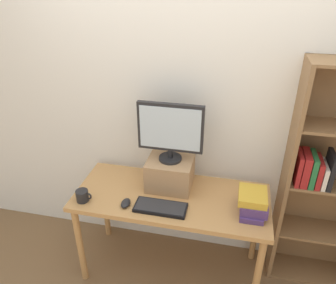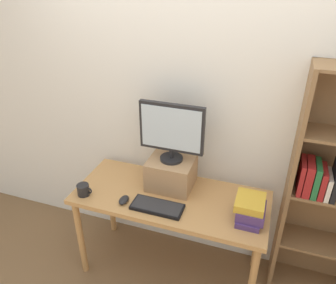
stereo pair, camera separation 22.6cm
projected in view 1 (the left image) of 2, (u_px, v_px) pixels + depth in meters
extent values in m
plane|color=brown|center=(171.00, 267.00, 2.77)|extent=(12.00, 12.00, 0.00)
cube|color=silver|center=(182.00, 107.00, 2.48)|extent=(7.00, 0.08, 2.60)
cube|color=#B7844C|center=(171.00, 197.00, 2.42)|extent=(1.42, 0.61, 0.04)
cylinder|color=#B7844C|center=(80.00, 245.00, 2.51)|extent=(0.05, 0.05, 0.72)
cylinder|color=#B7844C|center=(257.00, 277.00, 2.26)|extent=(0.05, 0.05, 0.72)
cylinder|color=#B7844C|center=(105.00, 203.00, 2.94)|extent=(0.05, 0.05, 0.72)
cylinder|color=#B7844C|center=(256.00, 226.00, 2.69)|extent=(0.05, 0.05, 0.72)
cube|color=olive|center=(285.00, 180.00, 2.37)|extent=(0.03, 0.28, 1.76)
cube|color=olive|center=(331.00, 175.00, 2.43)|extent=(0.70, 0.01, 1.76)
cube|color=olive|center=(309.00, 270.00, 2.73)|extent=(0.64, 0.27, 0.02)
cube|color=olive|center=(321.00, 231.00, 2.52)|extent=(0.64, 0.27, 0.02)
cube|color=olive|center=(335.00, 184.00, 2.31)|extent=(0.64, 0.27, 0.02)
cube|color=maroon|center=(298.00, 167.00, 2.27)|extent=(0.03, 0.20, 0.23)
cube|color=maroon|center=(304.00, 168.00, 2.27)|extent=(0.05, 0.20, 0.23)
cube|color=#236B38|center=(312.00, 169.00, 2.26)|extent=(0.04, 0.20, 0.23)
cube|color=maroon|center=(318.00, 171.00, 2.26)|extent=(0.03, 0.20, 0.20)
cube|color=silver|center=(323.00, 174.00, 2.26)|extent=(0.03, 0.20, 0.16)
cube|color=black|center=(330.00, 170.00, 2.23)|extent=(0.03, 0.20, 0.25)
cube|color=#A87F56|center=(170.00, 172.00, 2.47)|extent=(0.33, 0.30, 0.23)
cylinder|color=black|center=(170.00, 158.00, 2.41)|extent=(0.17, 0.17, 0.02)
cylinder|color=black|center=(170.00, 153.00, 2.39)|extent=(0.03, 0.03, 0.06)
cube|color=black|center=(170.00, 128.00, 2.29)|extent=(0.47, 0.04, 0.36)
cube|color=silver|center=(170.00, 129.00, 2.27)|extent=(0.43, 0.00, 0.32)
cube|color=black|center=(161.00, 208.00, 2.27)|extent=(0.36, 0.16, 0.02)
cube|color=#28282B|center=(161.00, 206.00, 2.27)|extent=(0.34, 0.14, 0.00)
ellipsoid|color=black|center=(126.00, 203.00, 2.30)|extent=(0.06, 0.10, 0.04)
cube|color=#4C336B|center=(252.00, 210.00, 2.24)|extent=(0.16, 0.25, 0.04)
cube|color=#4C336B|center=(254.00, 205.00, 2.21)|extent=(0.18, 0.21, 0.07)
cube|color=gold|center=(253.00, 196.00, 2.19)|extent=(0.19, 0.22, 0.05)
cylinder|color=black|center=(82.00, 196.00, 2.34)|extent=(0.09, 0.09, 0.08)
torus|color=black|center=(88.00, 196.00, 2.33)|extent=(0.06, 0.01, 0.06)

